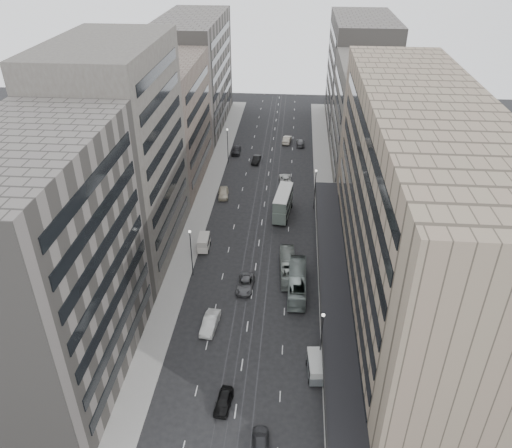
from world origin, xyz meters
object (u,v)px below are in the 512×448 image
(sedan_0, at_px, (224,401))
(sedan_2, at_px, (245,284))
(bus_near, at_px, (297,282))
(sedan_1, at_px, (210,323))
(bus_far, at_px, (288,267))
(vw_microbus, at_px, (316,366))
(panel_van, at_px, (204,242))
(double_decker, at_px, (283,203))

(sedan_0, height_order, sedan_2, sedan_2)
(bus_near, relative_size, sedan_1, 2.12)
(bus_far, height_order, vw_microbus, bus_far)
(panel_van, bearing_deg, bus_far, -24.59)
(sedan_1, bearing_deg, bus_near, 43.40)
(vw_microbus, height_order, panel_van, panel_van)
(sedan_2, bearing_deg, double_decker, 79.99)
(panel_van, relative_size, sedan_0, 0.94)
(bus_far, distance_m, panel_van, 15.55)
(bus_near, height_order, double_decker, double_decker)
(sedan_0, bearing_deg, vw_microbus, 33.60)
(vw_microbus, relative_size, panel_van, 1.17)
(double_decker, relative_size, vw_microbus, 1.99)
(bus_far, distance_m, double_decker, 18.49)
(vw_microbus, relative_size, sedan_0, 1.09)
(sedan_1, bearing_deg, double_decker, 80.04)
(vw_microbus, relative_size, sedan_1, 0.89)
(bus_near, relative_size, sedan_0, 2.61)
(panel_van, bearing_deg, sedan_0, -78.69)
(sedan_1, xyz_separation_m, sedan_2, (3.92, 9.04, -0.13))
(sedan_1, bearing_deg, panel_van, 107.95)
(bus_near, distance_m, sedan_1, 14.89)
(bus_near, height_order, sedan_0, bus_near)
(double_decker, height_order, panel_van, double_decker)
(sedan_0, distance_m, sedan_2, 21.73)
(double_decker, xyz_separation_m, sedan_2, (-4.88, -22.48, -1.93))
(bus_near, xyz_separation_m, bus_far, (-1.51, 4.02, -0.18))
(double_decker, bearing_deg, bus_near, -75.47)
(sedan_1, bearing_deg, vw_microbus, -20.82)
(vw_microbus, bearing_deg, sedan_0, -156.94)
(panel_van, distance_m, sedan_0, 32.63)
(sedan_2, bearing_deg, sedan_1, -111.19)
(double_decker, distance_m, sedan_1, 32.77)
(bus_near, bearing_deg, vw_microbus, 99.05)
(vw_microbus, height_order, sedan_2, vw_microbus)
(sedan_0, bearing_deg, bus_far, 81.42)
(sedan_0, relative_size, sedan_2, 0.81)
(double_decker, height_order, vw_microbus, double_decker)
(vw_microbus, xyz_separation_m, sedan_1, (-14.25, 7.09, -0.49))
(vw_microbus, bearing_deg, bus_far, 96.50)
(bus_near, relative_size, bus_far, 1.13)
(bus_far, relative_size, vw_microbus, 2.11)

